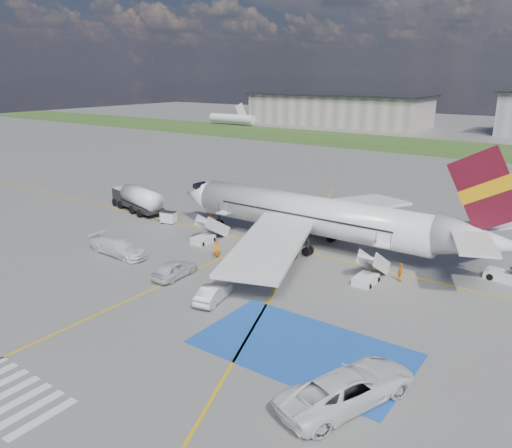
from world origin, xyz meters
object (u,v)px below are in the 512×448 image
at_px(airliner, 322,217).
at_px(fuel_tanker, 137,201).
at_px(gpu_cart, 168,218).
at_px(van_white_a, 349,383).
at_px(car_silver_a, 175,269).
at_px(car_silver_b, 213,293).
at_px(van_white_b, 117,244).

distance_m(airliner, fuel_tanker, 26.43).
distance_m(airliner, gpu_cart, 19.52).
height_order(airliner, van_white_a, airliner).
height_order(gpu_cart, car_silver_a, car_silver_a).
bearing_deg(car_silver_b, van_white_a, 145.59).
xyz_separation_m(car_silver_a, van_white_a, (20.12, -7.06, 0.46)).
relative_size(gpu_cart, van_white_a, 0.30).
bearing_deg(van_white_a, gpu_cart, -9.16).
relative_size(airliner, van_white_a, 5.61).
bearing_deg(car_silver_a, van_white_a, 157.92).
distance_m(gpu_cart, van_white_a, 37.42).
bearing_deg(fuel_tanker, airliner, 17.13).
height_order(airliner, car_silver_a, airliner).
relative_size(gpu_cart, car_silver_a, 0.43).
bearing_deg(airliner, car_silver_a, -115.42).
bearing_deg(car_silver_a, gpu_cart, -45.81).
bearing_deg(fuel_tanker, gpu_cart, 2.23).
xyz_separation_m(airliner, van_white_b, (-15.56, -13.38, -2.31)).
bearing_deg(car_silver_a, van_white_b, -8.70).
bearing_deg(car_silver_b, airliner, -106.95).
bearing_deg(van_white_a, van_white_b, 5.22).
distance_m(car_silver_a, car_silver_b, 6.14).
relative_size(airliner, fuel_tanker, 3.67).
bearing_deg(fuel_tanker, van_white_b, -34.01).
distance_m(gpu_cart, car_silver_a, 16.89).
bearing_deg(van_white_a, airliner, -37.38).
bearing_deg(van_white_a, car_silver_b, -0.00).
bearing_deg(airliner, gpu_cart, -171.79).
xyz_separation_m(fuel_tanker, van_white_b, (10.76, -12.19, -0.31)).
bearing_deg(car_silver_b, gpu_cart, -49.72).
bearing_deg(airliner, van_white_b, -139.31).
height_order(car_silver_b, van_white_b, van_white_b).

